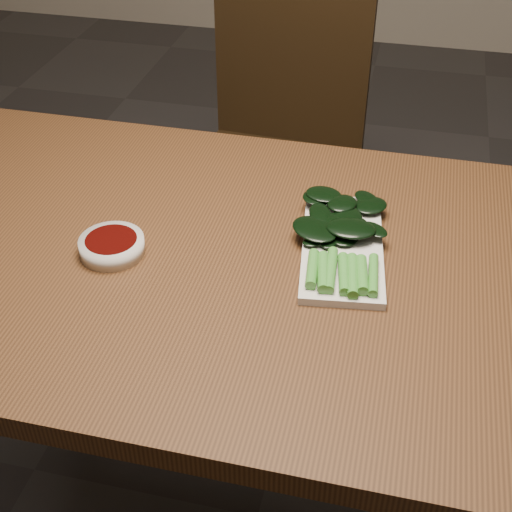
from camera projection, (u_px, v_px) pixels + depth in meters
name	position (u px, v px, depth m)	size (l,w,h in m)	color
table	(258.00, 290.00, 1.21)	(1.40, 0.80, 0.75)	#472914
chair_far	(279.00, 145.00, 2.00)	(0.46, 0.46, 0.89)	black
sauce_bowl	(112.00, 246.00, 1.17)	(0.11, 0.11, 0.03)	silver
serving_plate	(342.00, 247.00, 1.18)	(0.17, 0.30, 0.01)	silver
gai_lan	(341.00, 231.00, 1.18)	(0.18, 0.30, 0.03)	green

